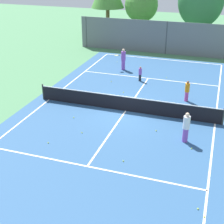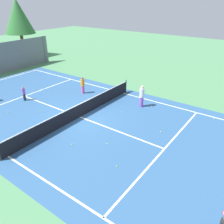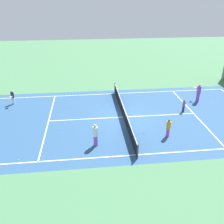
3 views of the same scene
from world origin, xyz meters
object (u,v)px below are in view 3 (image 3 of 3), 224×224
Objects in this scene: player_0 at (168,128)px; tennis_ball_7 at (18,160)px; tennis_ball_11 at (58,129)px; tennis_ball_3 at (11,163)px; tennis_ball_5 at (207,120)px; player_4 at (95,135)px; tennis_ball_4 at (152,110)px; tennis_ball_12 at (66,106)px; tennis_ball_8 at (144,133)px; tennis_ball_10 at (99,105)px; player_3 at (198,92)px; player_1 at (184,105)px; tennis_ball_1 at (209,96)px; tennis_ball_6 at (103,132)px; player_2 at (13,97)px; tennis_ball_2 at (87,149)px; tennis_ball_0 at (82,111)px; tennis_ball_9 at (166,102)px.

tennis_ball_7 is at bearing -80.45° from player_0.
tennis_ball_3 is at bearing -32.85° from tennis_ball_11.
tennis_ball_5 is 1.00× the size of tennis_ball_11.
player_4 is at bearing 102.98° from tennis_ball_7.
tennis_ball_4 is 1.00× the size of tennis_ball_12.
tennis_ball_10 is at bearing -150.78° from tennis_ball_8.
player_3 is 27.72× the size of tennis_ball_8.
tennis_ball_7 is at bearing -66.74° from player_1.
tennis_ball_3 is 1.00× the size of tennis_ball_4.
tennis_ball_1 is (-3.23, 4.13, -0.57)m from player_1.
tennis_ball_4 is (-6.51, 10.91, 0.00)m from tennis_ball_3.
tennis_ball_1 is at bearing 117.47° from tennis_ball_6.
tennis_ball_4 and tennis_ball_5 have the same top height.
tennis_ball_3 is at bearing -63.18° from player_3.
tennis_ball_3 is at bearing 12.79° from player_2.
player_2 reaches higher than tennis_ball_1.
tennis_ball_2 is at bearing -57.74° from tennis_ball_1.
tennis_ball_1 is 1.00× the size of tennis_ball_12.
player_0 is 11.10m from tennis_ball_3.
tennis_ball_11 is at bearing -89.42° from tennis_ball_5.
player_0 is at bearing -43.91° from tennis_ball_1.
tennis_ball_10 is at bearing 140.32° from tennis_ball_11.
tennis_ball_12 is (1.23, 5.09, -0.68)m from player_2.
tennis_ball_0 is 6.01m from tennis_ball_2.
player_1 is 10.20m from tennis_ball_2.
player_1 reaches higher than tennis_ball_0.
player_4 reaches higher than player_2.
tennis_ball_3 is at bearing -36.50° from tennis_ball_10.
tennis_ball_2 is at bearing 14.24° from tennis_ball_12.
player_1 is at bearing -52.00° from tennis_ball_1.
tennis_ball_5 is 15.16m from tennis_ball_7.
player_4 reaches higher than tennis_ball_12.
player_4 reaches higher than tennis_ball_6.
tennis_ball_10 is 5.48m from tennis_ball_11.
tennis_ball_7 is 9.79m from tennis_ball_10.
player_1 is at bearing -143.45° from tennis_ball_5.
tennis_ball_12 is (-0.20, -13.00, -0.91)m from player_3.
tennis_ball_6 is at bearing -62.53° from tennis_ball_1.
player_2 is 8.36m from tennis_ball_10.
player_1 is 2.34m from tennis_ball_9.
tennis_ball_9 is at bearing 122.20° from tennis_ball_7.
tennis_ball_12 is (-7.26, -1.84, 0.00)m from tennis_ball_2.
player_3 is at bearing 89.11° from tennis_ball_12.
tennis_ball_0 is 1.00× the size of tennis_ball_2.
tennis_ball_4 is (-5.08, 5.47, -0.84)m from player_4.
tennis_ball_6 is (4.95, -9.88, -0.91)m from player_3.
player_1 reaches higher than tennis_ball_8.
player_0 reaches higher than player_2.
tennis_ball_2 is at bearing 39.22° from player_2.
player_1 reaches higher than tennis_ball_1.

